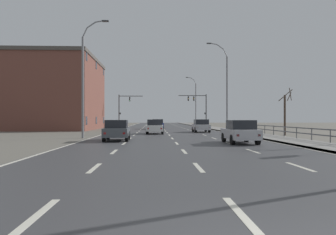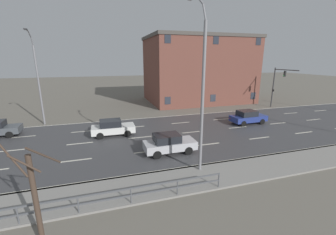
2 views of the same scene
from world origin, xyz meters
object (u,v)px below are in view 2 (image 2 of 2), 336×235
at_px(car_mid_centre, 113,128).
at_px(car_distant, 248,117).
at_px(traffic_signal_left, 277,82).
at_px(car_near_left, 169,143).
at_px(street_lamp_midground, 202,90).
at_px(brick_building, 198,69).
at_px(street_lamp_left_bank, 38,81).

relative_size(car_mid_centre, car_distant, 0.99).
height_order(traffic_signal_left, car_mid_centre, traffic_signal_left).
xyz_separation_m(car_distant, car_near_left, (5.17, -11.16, 0.00)).
bearing_deg(street_lamp_midground, traffic_signal_left, 126.92).
bearing_deg(brick_building, traffic_signal_left, 43.70).
bearing_deg(brick_building, car_distant, -2.02).
bearing_deg(car_mid_centre, traffic_signal_left, 103.85).
height_order(street_lamp_midground, brick_building, street_lamp_midground).
height_order(street_lamp_midground, car_distant, street_lamp_midground).
bearing_deg(street_lamp_midground, car_distant, 129.95).
xyz_separation_m(car_distant, brick_building, (-15.35, 0.54, 4.70)).
xyz_separation_m(street_lamp_midground, car_mid_centre, (-8.86, -5.12, -4.64)).
bearing_deg(street_lamp_midground, street_lamp_left_bank, -140.22).
bearing_deg(traffic_signal_left, street_lamp_left_bank, -90.56).
distance_m(car_mid_centre, brick_building, 22.19).
bearing_deg(car_distant, street_lamp_left_bank, -108.08).
relative_size(street_lamp_midground, car_mid_centre, 2.71).
xyz_separation_m(car_mid_centre, brick_building, (-14.93, 15.74, 4.70)).
distance_m(street_lamp_left_bank, brick_building, 24.68).
bearing_deg(street_lamp_midground, brick_building, 155.96).
relative_size(street_lamp_midground, brick_building, 0.64).
bearing_deg(street_lamp_midground, car_mid_centre, -149.97).
height_order(traffic_signal_left, brick_building, brick_building).
height_order(traffic_signal_left, car_distant, traffic_signal_left).
xyz_separation_m(street_lamp_left_bank, car_distant, (6.46, 22.47, -4.18)).
bearing_deg(car_mid_centre, street_lamp_left_bank, -128.91).
distance_m(street_lamp_midground, car_distant, 13.93).
height_order(street_lamp_midground, street_lamp_left_bank, street_lamp_midground).
relative_size(street_lamp_left_bank, brick_building, 0.58).
height_order(street_lamp_left_bank, brick_building, brick_building).
bearing_deg(brick_building, car_near_left, -29.69).
height_order(street_lamp_left_bank, car_mid_centre, street_lamp_left_bank).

